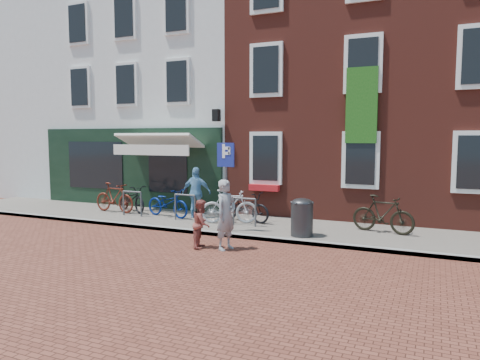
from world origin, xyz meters
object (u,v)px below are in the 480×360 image
at_px(boy, 202,224).
at_px(bicycle_3, 229,206).
at_px(bicycle_0, 132,198).
at_px(bicycle_5, 383,214).
at_px(parking_sign, 226,171).
at_px(bicycle_1, 114,198).
at_px(cafe_person, 196,192).
at_px(litter_bin, 302,215).
at_px(bicycle_4, 245,207).
at_px(woman, 226,215).
at_px(bicycle_2, 168,203).

xyz_separation_m(boy, bicycle_3, (-0.47, 2.57, 0.02)).
bearing_deg(bicycle_0, bicycle_5, -64.46).
bearing_deg(bicycle_5, bicycle_0, 102.97).
bearing_deg(boy, parking_sign, -10.98).
height_order(parking_sign, bicycle_1, parking_sign).
distance_m(cafe_person, bicycle_1, 3.11).
xyz_separation_m(litter_bin, boy, (-1.99, -1.80, -0.06)).
bearing_deg(bicycle_3, bicycle_4, -57.28).
xyz_separation_m(woman, bicycle_4, (-0.78, 2.94, -0.28)).
distance_m(bicycle_0, bicycle_4, 4.30).
height_order(cafe_person, bicycle_5, cafe_person).
bearing_deg(bicycle_5, bicycle_4, 103.88).
relative_size(bicycle_0, bicycle_4, 1.00).
distance_m(litter_bin, parking_sign, 2.36).
distance_m(bicycle_4, bicycle_5, 4.05).
xyz_separation_m(cafe_person, bicycle_1, (-3.09, -0.25, -0.30)).
distance_m(parking_sign, boy, 1.93).
height_order(boy, bicycle_5, boy).
relative_size(parking_sign, bicycle_4, 1.39).
height_order(boy, bicycle_0, boy).
height_order(parking_sign, bicycle_5, parking_sign).
height_order(litter_bin, woman, woman).
height_order(bicycle_2, bicycle_5, bicycle_5).
bearing_deg(bicycle_4, bicycle_0, 99.71).
distance_m(woman, bicycle_1, 6.17).
bearing_deg(bicycle_0, woman, -94.88).
bearing_deg(bicycle_4, bicycle_5, -78.51).
bearing_deg(parking_sign, bicycle_3, 110.47).
xyz_separation_m(litter_bin, parking_sign, (-2.07, -0.27, 1.11)).
height_order(cafe_person, bicycle_3, cafe_person).
height_order(litter_bin, bicycle_0, litter_bin).
distance_m(bicycle_0, bicycle_5, 8.34).
bearing_deg(bicycle_0, bicycle_4, -65.32).
xyz_separation_m(parking_sign, bicycle_0, (-4.38, 1.59, -1.20)).
xyz_separation_m(bicycle_2, bicycle_3, (2.29, -0.18, 0.05)).
bearing_deg(litter_bin, bicycle_1, 172.01).
distance_m(litter_bin, bicycle_0, 6.59).
height_order(parking_sign, woman, parking_sign).
bearing_deg(bicycle_0, parking_sign, -83.93).
height_order(boy, cafe_person, cafe_person).
xyz_separation_m(woman, bicycle_1, (-5.55, 2.69, -0.23)).
height_order(litter_bin, boy, boy).
height_order(cafe_person, bicycle_0, cafe_person).
bearing_deg(boy, bicycle_0, 41.24).
relative_size(parking_sign, bicycle_0, 1.39).
bearing_deg(bicycle_4, cafe_person, 100.88).
distance_m(boy, bicycle_2, 3.90).
xyz_separation_m(parking_sign, cafe_person, (-1.77, 1.50, -0.85)).
distance_m(cafe_person, bicycle_0, 2.64).
relative_size(parking_sign, woman, 1.45).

